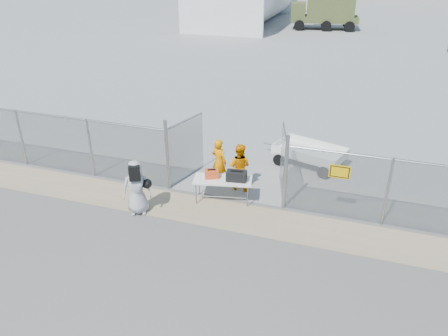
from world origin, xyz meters
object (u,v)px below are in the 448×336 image
(security_worker_right, at_px, (239,167))
(utility_trailer, at_px, (310,155))
(folding_table, at_px, (223,190))
(security_worker_left, at_px, (219,162))
(visitor, at_px, (137,187))

(security_worker_right, xyz_separation_m, utility_trailer, (2.03, 2.62, -0.42))
(folding_table, xyz_separation_m, security_worker_left, (-0.51, 1.11, 0.44))
(visitor, bearing_deg, security_worker_left, 30.25)
(folding_table, bearing_deg, utility_trailer, 45.39)
(folding_table, bearing_deg, visitor, -158.56)
(visitor, xyz_separation_m, utility_trailer, (4.58, 5.09, -0.48))
(security_worker_right, bearing_deg, folding_table, 77.62)
(security_worker_left, height_order, security_worker_right, security_worker_left)
(visitor, distance_m, utility_trailer, 6.86)
(security_worker_right, height_order, visitor, visitor)
(folding_table, height_order, visitor, visitor)
(utility_trailer, bearing_deg, folding_table, -105.12)
(security_worker_right, distance_m, visitor, 3.55)
(folding_table, bearing_deg, security_worker_left, 102.51)
(visitor, bearing_deg, folding_table, 7.80)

